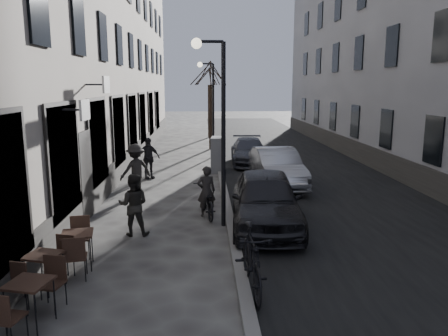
{
  "coord_description": "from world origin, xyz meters",
  "views": [
    {
      "loc": [
        -0.54,
        -5.74,
        3.89
      ],
      "look_at": [
        -0.02,
        5.21,
        1.8
      ],
      "focal_mm": 35.0,
      "sensor_mm": 36.0,
      "label": 1
    }
  ],
  "objects": [
    {
      "name": "pedestrian_far",
      "position": [
        -2.87,
        12.44,
        0.87
      ],
      "size": [
        1.1,
        0.87,
        1.74
      ],
      "primitive_type": "imported",
      "rotation": [
        0.0,
        0.0,
        0.52
      ],
      "color": "black",
      "rests_on": "ground"
    },
    {
      "name": "tree_far",
      "position": [
        -0.1,
        27.0,
        4.66
      ],
      "size": [
        2.4,
        2.4,
        5.7
      ],
      "color": "black",
      "rests_on": "ground"
    },
    {
      "name": "car_near",
      "position": [
        1.16,
        5.85,
        0.78
      ],
      "size": [
        2.18,
        4.71,
        1.56
      ],
      "primitive_type": "imported",
      "rotation": [
        0.0,
        0.0,
        -0.07
      ],
      "color": "black",
      "rests_on": "ground"
    },
    {
      "name": "cyclist_rider",
      "position": [
        -0.47,
        6.94,
        0.77
      ],
      "size": [
        0.62,
        0.46,
        1.54
      ],
      "primitive_type": "imported",
      "rotation": [
        0.0,
        0.0,
        3.32
      ],
      "color": "#282422",
      "rests_on": "ground"
    },
    {
      "name": "streetlamp_far",
      "position": [
        -0.17,
        18.0,
        3.16
      ],
      "size": [
        0.9,
        0.28,
        5.09
      ],
      "color": "black",
      "rests_on": "ground"
    },
    {
      "name": "bistro_set_b",
      "position": [
        -3.6,
        2.22,
        0.45
      ],
      "size": [
        0.81,
        1.53,
        0.87
      ],
      "rotation": [
        0.0,
        0.0,
        -0.29
      ],
      "color": "#301D15",
      "rests_on": "ground"
    },
    {
      "name": "pedestrian_near",
      "position": [
        -2.38,
        5.34,
        0.82
      ],
      "size": [
        0.81,
        0.64,
        1.64
      ],
      "primitive_type": "imported",
      "rotation": [
        0.0,
        0.0,
        3.12
      ],
      "color": "black",
      "rests_on": "ground"
    },
    {
      "name": "road",
      "position": [
        3.85,
        16.0,
        0.0
      ],
      "size": [
        7.3,
        60.0,
        0.0
      ],
      "primitive_type": "cube",
      "color": "black",
      "rests_on": "ground"
    },
    {
      "name": "car_far",
      "position": [
        1.73,
        15.74,
        0.63
      ],
      "size": [
        1.92,
        4.39,
        1.26
      ],
      "primitive_type": "imported",
      "rotation": [
        0.0,
        0.0,
        -0.04
      ],
      "color": "#393A43",
      "rests_on": "ground"
    },
    {
      "name": "bistro_set_a",
      "position": [
        -3.37,
        0.95,
        0.47
      ],
      "size": [
        0.77,
        1.61,
        0.92
      ],
      "rotation": [
        0.0,
        0.0,
        -0.23
      ],
      "color": "#301D15",
      "rests_on": "ground"
    },
    {
      "name": "tree_near",
      "position": [
        -0.1,
        21.0,
        4.66
      ],
      "size": [
        2.4,
        2.4,
        5.7
      ],
      "color": "black",
      "rests_on": "ground"
    },
    {
      "name": "kerb",
      "position": [
        0.2,
        16.0,
        0.06
      ],
      "size": [
        0.25,
        60.0,
        0.12
      ],
      "primitive_type": "cube",
      "color": "slate",
      "rests_on": "ground"
    },
    {
      "name": "bistro_set_c",
      "position": [
        -3.25,
        3.28,
        0.48
      ],
      "size": [
        0.76,
        1.64,
        0.94
      ],
      "rotation": [
        0.0,
        0.0,
        0.19
      ],
      "color": "#301D15",
      "rests_on": "ground"
    },
    {
      "name": "bicycle",
      "position": [
        -0.47,
        6.94,
        0.47
      ],
      "size": [
        0.93,
        1.87,
        0.94
      ],
      "primitive_type": "imported",
      "rotation": [
        0.0,
        0.0,
        3.32
      ],
      "color": "black",
      "rests_on": "ground"
    },
    {
      "name": "pedestrian_mid",
      "position": [
        -2.98,
        9.71,
        0.92
      ],
      "size": [
        1.36,
        1.25,
        1.83
      ],
      "primitive_type": "imported",
      "rotation": [
        0.0,
        0.0,
        3.78
      ],
      "color": "#282623",
      "rests_on": "ground"
    },
    {
      "name": "moped",
      "position": [
        0.35,
        2.0,
        0.63
      ],
      "size": [
        0.69,
        2.13,
        1.27
      ],
      "primitive_type": "imported",
      "rotation": [
        0.0,
        0.0,
        0.05
      ],
      "color": "black",
      "rests_on": "ground"
    },
    {
      "name": "building_right",
      "position": [
        9.5,
        16.5,
        8.0
      ],
      "size": [
        4.0,
        35.0,
        16.0
      ],
      "primitive_type": "cube",
      "color": "gray",
      "rests_on": "ground"
    },
    {
      "name": "streetlamp_near",
      "position": [
        -0.17,
        6.0,
        3.16
      ],
      "size": [
        0.9,
        0.28,
        5.09
      ],
      "color": "black",
      "rests_on": "ground"
    },
    {
      "name": "utility_cabinet",
      "position": [
        0.1,
        13.75,
        0.79
      ],
      "size": [
        0.68,
        1.11,
        1.59
      ],
      "primitive_type": "cube",
      "rotation": [
        0.0,
        0.0,
        -0.1
      ],
      "color": "slate",
      "rests_on": "ground"
    },
    {
      "name": "car_mid",
      "position": [
        2.3,
        10.86,
        0.73
      ],
      "size": [
        1.81,
        4.51,
        1.46
      ],
      "primitive_type": "imported",
      "rotation": [
        0.0,
        0.0,
        0.06
      ],
      "color": "#9EA0A7",
      "rests_on": "ground"
    }
  ]
}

